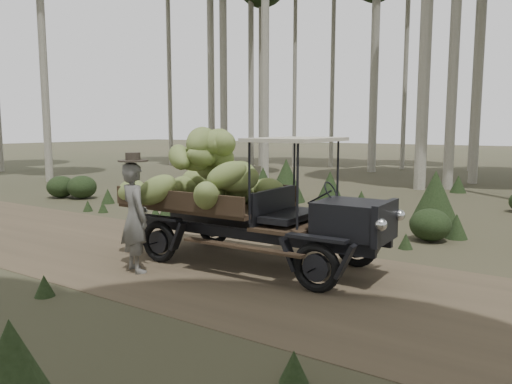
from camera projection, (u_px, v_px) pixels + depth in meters
ground at (147, 254)px, 9.02m from camera, size 120.00×120.00×0.00m
dirt_track at (147, 253)px, 9.02m from camera, size 70.00×4.00×0.01m
banana_truck at (230, 182)px, 8.41m from camera, size 4.76×2.30×2.35m
farmer at (135, 216)px, 7.80m from camera, size 0.74×0.61×1.88m
undergrowth at (335, 232)px, 8.43m from camera, size 19.13×23.86×1.36m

